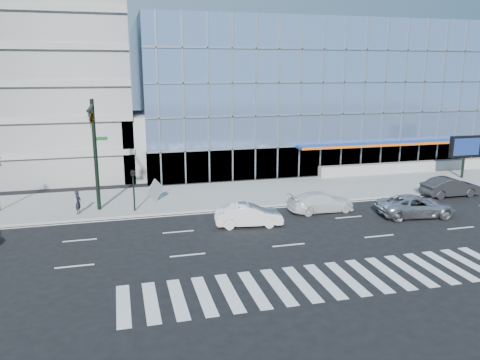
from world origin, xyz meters
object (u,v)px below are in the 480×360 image
object	(u,v)px
marquee_sign	(465,147)
white_sedan	(249,215)
silver_suv	(416,206)
ped_signal_post	(133,184)
dark_sedan	(450,187)
pedestrian	(78,202)
white_suv	(321,202)
traffic_signal	(93,130)
tilted_panel	(155,190)

from	to	relation	value
marquee_sign	white_sedan	world-z (taller)	marquee_sign
marquee_sign	silver_suv	distance (m)	14.64
silver_suv	ped_signal_post	bearing A→B (deg)	79.80
marquee_sign	white_sedan	xyz separation A→B (m)	(-23.32, -7.97, -2.33)
dark_sedan	pedestrian	xyz separation A→B (m)	(-29.06, 2.33, 0.19)
marquee_sign	white_suv	bearing A→B (deg)	-160.32
traffic_signal	pedestrian	world-z (taller)	traffic_signal
white_suv	pedestrian	bearing A→B (deg)	76.55
ped_signal_post	white_suv	bearing A→B (deg)	-13.41
ped_signal_post	marquee_sign	world-z (taller)	marquee_sign
ped_signal_post	white_sedan	xyz separation A→B (m)	(7.18, -4.92, -1.41)
white_sedan	tilted_panel	size ratio (longest dim) A/B	3.43
marquee_sign	pedestrian	size ratio (longest dim) A/B	2.42
ped_signal_post	silver_suv	distance (m)	20.13
traffic_signal	tilted_panel	bearing A→B (deg)	30.49
ped_signal_post	silver_suv	xyz separation A→B (m)	(19.18, -5.94, -1.39)
marquee_sign	pedestrian	world-z (taller)	marquee_sign
silver_suv	white_suv	xyz separation A→B (m)	(-6.00, 2.80, -0.04)
traffic_signal	dark_sedan	size ratio (longest dim) A/B	1.68
dark_sedan	pedestrian	distance (m)	29.15
white_suv	pedestrian	size ratio (longest dim) A/B	2.98
dark_sedan	tilted_panel	distance (m)	23.84
silver_suv	pedestrian	world-z (taller)	pedestrian
dark_sedan	tilted_panel	bearing A→B (deg)	80.36
ped_signal_post	marquee_sign	size ratio (longest dim) A/B	0.75
pedestrian	ped_signal_post	bearing A→B (deg)	-80.07
pedestrian	tilted_panel	bearing A→B (deg)	-57.30
traffic_signal	pedestrian	xyz separation A→B (m)	(-1.37, 0.76, -5.19)
white_suv	silver_suv	bearing A→B (deg)	-116.76
traffic_signal	pedestrian	bearing A→B (deg)	150.93
marquee_sign	dark_sedan	distance (m)	7.64
marquee_sign	white_sedan	size ratio (longest dim) A/B	0.90
white_sedan	pedestrian	distance (m)	12.27
white_sedan	dark_sedan	distance (m)	18.25
marquee_sign	dark_sedan	world-z (taller)	marquee_sign
traffic_signal	ped_signal_post	world-z (taller)	traffic_signal
traffic_signal	ped_signal_post	size ratio (longest dim) A/B	2.67
white_suv	pedestrian	distance (m)	17.42
tilted_panel	marquee_sign	bearing A→B (deg)	-38.44
white_suv	white_sedan	size ratio (longest dim) A/B	1.10
silver_suv	dark_sedan	distance (m)	7.21
dark_sedan	ped_signal_post	bearing A→B (deg)	85.69
marquee_sign	ped_signal_post	bearing A→B (deg)	-174.29
marquee_sign	white_suv	xyz separation A→B (m)	(-17.32, -6.19, -2.35)
white_sedan	dark_sedan	world-z (taller)	dark_sedan
traffic_signal	silver_suv	xyz separation A→B (m)	(21.68, -5.57, -5.41)
marquee_sign	white_sedan	bearing A→B (deg)	-161.12
white_suv	traffic_signal	bearing A→B (deg)	78.24
white_suv	dark_sedan	world-z (taller)	dark_sedan
silver_suv	white_sedan	distance (m)	12.04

